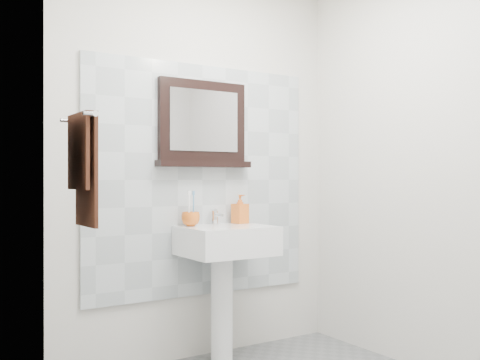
% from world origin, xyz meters
% --- Properties ---
extents(back_wall, '(2.00, 0.01, 2.50)m').
position_xyz_m(back_wall, '(0.00, 1.10, 1.25)').
color(back_wall, silver).
rests_on(back_wall, ground).
extents(left_wall, '(0.01, 2.20, 2.50)m').
position_xyz_m(left_wall, '(-1.00, 0.00, 1.25)').
color(left_wall, silver).
rests_on(left_wall, ground).
extents(right_wall, '(0.01, 2.20, 2.50)m').
position_xyz_m(right_wall, '(1.00, 0.00, 1.25)').
color(right_wall, silver).
rests_on(right_wall, ground).
extents(splashback, '(1.60, 0.02, 1.50)m').
position_xyz_m(splashback, '(0.00, 1.09, 1.15)').
color(splashback, '#AEB8BD').
rests_on(splashback, back_wall).
extents(pedestal_sink, '(0.55, 0.44, 0.96)m').
position_xyz_m(pedestal_sink, '(0.05, 0.87, 0.68)').
color(pedestal_sink, white).
rests_on(pedestal_sink, ground).
extents(toothbrush_cup, '(0.12, 0.12, 0.09)m').
position_xyz_m(toothbrush_cup, '(-0.14, 0.98, 0.90)').
color(toothbrush_cup, '#D35E18').
rests_on(toothbrush_cup, pedestal_sink).
extents(toothbrushes, '(0.05, 0.04, 0.21)m').
position_xyz_m(toothbrushes, '(-0.14, 0.98, 0.98)').
color(toothbrushes, white).
rests_on(toothbrushes, toothbrush_cup).
extents(soap_dispenser, '(0.10, 0.10, 0.19)m').
position_xyz_m(soap_dispenser, '(0.24, 1.00, 0.96)').
color(soap_dispenser, red).
rests_on(soap_dispenser, pedestal_sink).
extents(framed_mirror, '(0.66, 0.11, 0.56)m').
position_xyz_m(framed_mirror, '(-0.01, 1.06, 1.50)').
color(framed_mirror, black).
rests_on(framed_mirror, back_wall).
extents(towel_bar, '(0.07, 0.40, 0.03)m').
position_xyz_m(towel_bar, '(-0.95, 0.57, 1.45)').
color(towel_bar, silver).
rests_on(towel_bar, left_wall).
extents(hand_towel, '(0.06, 0.30, 0.55)m').
position_xyz_m(hand_towel, '(-0.94, 0.57, 1.24)').
color(hand_towel, black).
rests_on(hand_towel, towel_bar).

